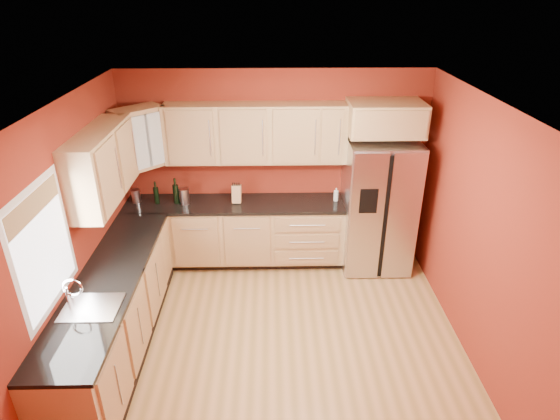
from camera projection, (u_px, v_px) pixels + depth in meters
The scene contains 23 objects.
floor at pixel (278, 345), 5.10m from camera, with size 4.00×4.00×0.00m, color olive.
ceiling at pixel (278, 108), 3.95m from camera, with size 4.00×4.00×0.00m, color silver.
wall_back at pixel (276, 167), 6.32m from camera, with size 4.00×0.04×2.60m, color maroon.
wall_front at pixel (284, 413), 2.73m from camera, with size 4.00×0.04×2.60m, color maroon.
wall_left at pixel (70, 244), 4.48m from camera, with size 0.04×4.00×2.60m, color maroon.
wall_right at pixel (483, 239), 4.56m from camera, with size 0.04×4.00×2.60m, color maroon.
base_cabinets_back at pixel (236, 234), 6.42m from camera, with size 2.90×0.60×0.88m, color tan.
base_cabinets_left at pixel (115, 315), 4.87m from camera, with size 0.60×2.80×0.88m, color tan.
countertop_back at pixel (235, 204), 6.20m from camera, with size 2.90×0.62×0.04m, color black.
countertop_left at pixel (109, 278), 4.67m from camera, with size 0.62×2.80×0.04m, color black.
upper_cabinets_back at pixel (256, 133), 5.93m from camera, with size 2.30×0.33×0.75m, color tan.
upper_cabinets_left at pixel (102, 165), 4.91m from camera, with size 0.33×1.35×0.75m, color tan.
corner_upper_cabinet at pixel (140, 138), 5.76m from camera, with size 0.62×0.33×0.75m, color tan.
over_fridge_cabinet at pixel (385, 118), 5.74m from camera, with size 0.92×0.60×0.40m, color tan.
refrigerator at pixel (378, 206), 6.19m from camera, with size 0.90×0.75×1.78m, color silver.
window at pixel (44, 248), 3.93m from camera, with size 0.03×0.90×1.00m, color white.
sink_faucet at pixel (89, 294), 4.14m from camera, with size 0.50×0.42×0.30m, color white, non-canonical shape.
canister_left at pixel (184, 196), 6.13m from camera, with size 0.13×0.13×0.21m, color silver.
canister_right at pixel (136, 196), 6.17m from camera, with size 0.11×0.11×0.18m, color silver.
wine_bottle_a at pixel (156, 193), 6.11m from camera, with size 0.07×0.07×0.31m, color black, non-canonical shape.
wine_bottle_b at pixel (176, 191), 6.12m from camera, with size 0.08×0.08×0.35m, color black, non-canonical shape.
knife_block at pixel (237, 194), 6.16m from camera, with size 0.12×0.11×0.24m, color tan.
soap_dispenser at pixel (336, 194), 6.21m from camera, with size 0.06×0.06×0.18m, color white.
Camera 1 is at (-0.06, -3.92, 3.57)m, focal length 30.00 mm.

